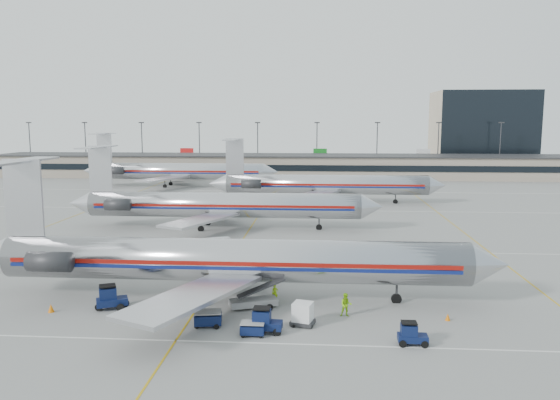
# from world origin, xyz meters

# --- Properties ---
(ground) EXTENTS (260.00, 260.00, 0.00)m
(ground) POSITION_xyz_m (0.00, 0.00, 0.00)
(ground) COLOR gray
(ground) RESTS_ON ground
(apron_markings) EXTENTS (160.00, 0.15, 0.02)m
(apron_markings) POSITION_xyz_m (0.00, 10.00, 0.01)
(apron_markings) COLOR silver
(apron_markings) RESTS_ON ground
(terminal) EXTENTS (162.00, 17.00, 6.25)m
(terminal) POSITION_xyz_m (0.00, 97.97, 3.16)
(terminal) COLOR gray
(terminal) RESTS_ON ground
(light_mast_row) EXTENTS (163.60, 0.40, 15.28)m
(light_mast_row) POSITION_xyz_m (0.00, 112.00, 8.58)
(light_mast_row) COLOR #38383D
(light_mast_row) RESTS_ON ground
(distant_building) EXTENTS (30.00, 20.00, 25.00)m
(distant_building) POSITION_xyz_m (62.00, 128.00, 12.50)
(distant_building) COLOR tan
(distant_building) RESTS_ON ground
(jet_foreground) EXTENTS (46.37, 27.30, 12.14)m
(jet_foreground) POSITION_xyz_m (1.68, -8.69, 3.52)
(jet_foreground) COLOR silver
(jet_foreground) RESTS_ON ground
(jet_second_row) EXTENTS (45.56, 26.82, 11.92)m
(jet_second_row) POSITION_xyz_m (-4.66, 22.73, 3.46)
(jet_second_row) COLOR silver
(jet_second_row) RESTS_ON ground
(jet_third_row) EXTENTS (44.75, 27.53, 12.24)m
(jet_third_row) POSITION_xyz_m (10.28, 49.20, 3.55)
(jet_third_row) COLOR silver
(jet_third_row) RESTS_ON ground
(jet_back_row) EXTENTS (46.87, 28.83, 12.82)m
(jet_back_row) POSITION_xyz_m (-24.08, 73.21, 3.72)
(jet_back_row) COLOR silver
(jet_back_row) RESTS_ON ground
(tug_left) EXTENTS (2.75, 2.15, 2.01)m
(tug_left) POSITION_xyz_m (-7.05, -11.91, 0.91)
(tug_left) COLOR #0B153D
(tug_left) RESTS_ON ground
(tug_center) EXTENTS (2.38, 1.29, 1.89)m
(tug_center) POSITION_xyz_m (6.03, -16.07, 0.86)
(tug_center) COLOR #0B153D
(tug_center) RESTS_ON ground
(tug_right) EXTENTS (2.03, 1.08, 1.64)m
(tug_right) POSITION_xyz_m (16.29, -17.55, 0.75)
(tug_right) COLOR #0B153D
(tug_right) RESTS_ON ground
(cart_inner) EXTENTS (2.18, 1.65, 1.14)m
(cart_inner) POSITION_xyz_m (1.70, -15.08, 0.60)
(cart_inner) COLOR #0B153D
(cart_inner) RESTS_ON ground
(cart_outer) EXTENTS (1.71, 1.17, 0.97)m
(cart_outer) POSITION_xyz_m (5.25, -16.65, 0.51)
(cart_outer) COLOR #0B153D
(cart_outer) RESTS_ON ground
(uld_container) EXTENTS (1.98, 1.78, 1.76)m
(uld_container) POSITION_xyz_m (8.78, -14.40, 0.89)
(uld_container) COLOR #2D2D30
(uld_container) RESTS_ON ground
(belt_loader) EXTENTS (4.74, 2.69, 2.43)m
(belt_loader) POSITION_xyz_m (4.69, -10.83, 0.65)
(belt_loader) COLOR gray
(belt_loader) RESTS_ON ground
(ramp_worker_near) EXTENTS (0.63, 0.51, 1.51)m
(ramp_worker_near) POSITION_xyz_m (6.24, -9.13, 0.75)
(ramp_worker_near) COLOR #9AD213
(ramp_worker_near) RESTS_ON ground
(ramp_worker_far) EXTENTS (0.93, 0.73, 1.87)m
(ramp_worker_far) POSITION_xyz_m (12.11, -12.26, 0.94)
(ramp_worker_far) COLOR #7DC312
(ramp_worker_far) RESTS_ON ground
(cone_right) EXTENTS (0.53, 0.53, 0.55)m
(cone_right) POSITION_xyz_m (19.91, -12.59, 0.27)
(cone_right) COLOR orange
(cone_right) RESTS_ON ground
(cone_left) EXTENTS (0.62, 0.62, 0.68)m
(cone_left) POSITION_xyz_m (-11.54, -13.03, 0.34)
(cone_left) COLOR orange
(cone_left) RESTS_ON ground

